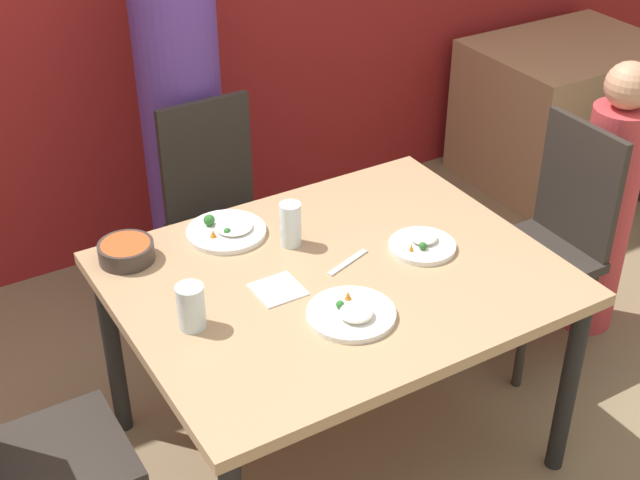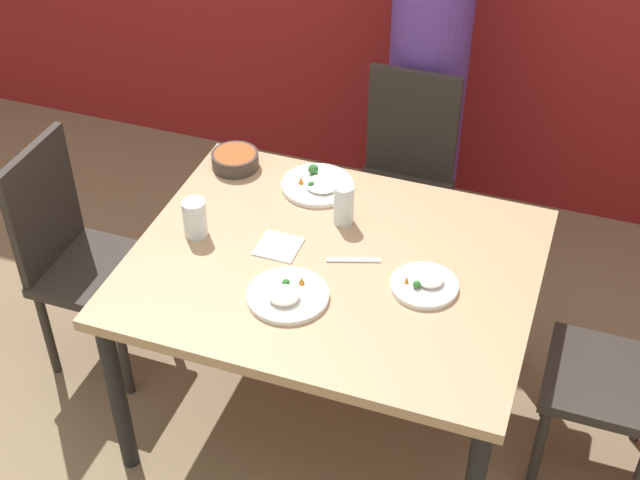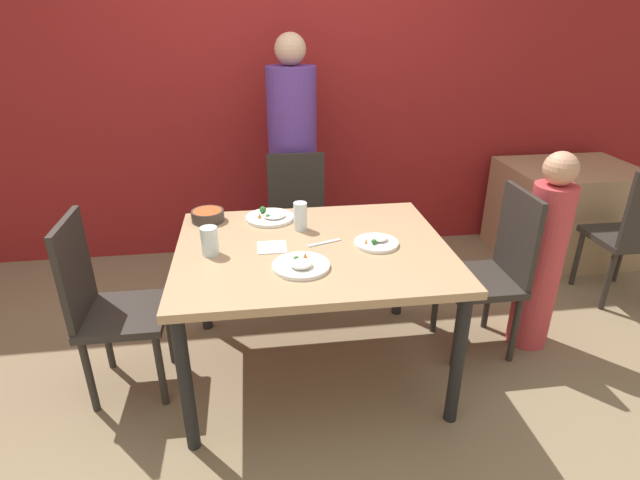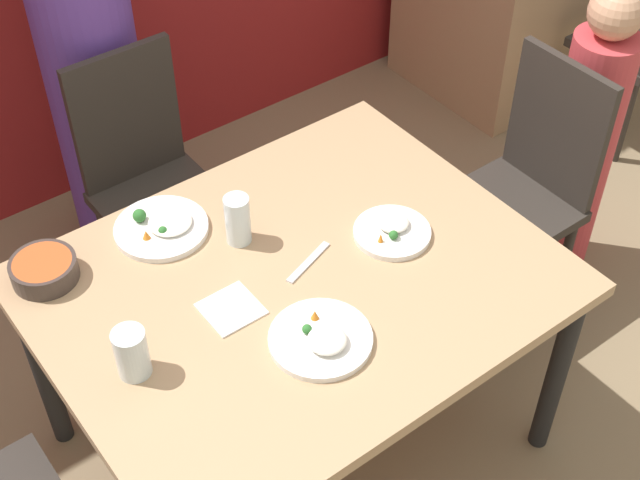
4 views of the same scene
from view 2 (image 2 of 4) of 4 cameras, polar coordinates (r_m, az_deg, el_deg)
The scene contains 14 objects.
ground_plane at distance 3.46m, azimuth 0.75°, elevation -10.77°, with size 10.00×10.00×0.00m, color #847051.
dining_table at distance 2.98m, azimuth 0.85°, elevation -2.52°, with size 1.33×1.06×0.74m.
chair_adult_spot at distance 3.74m, azimuth 5.31°, elevation 3.98°, with size 0.40×0.40×0.94m.
chair_child_spot at distance 3.08m, azimuth 19.50°, elevation -7.87°, with size 0.40×0.40×0.94m.
chair_empty_left at distance 3.46m, azimuth -15.22°, elevation -0.83°, with size 0.40×0.40×0.94m.
person_adult at distance 3.88m, azimuth 6.87°, elevation 9.92°, with size 0.33×0.33×1.67m.
bowl_curry at distance 3.37m, azimuth -5.46°, elevation 5.15°, with size 0.18×0.18×0.06m.
plate_rice_adult at distance 2.85m, azimuth 6.74°, elevation -2.84°, with size 0.22×0.22×0.05m.
plate_rice_child at distance 2.79m, azimuth -2.11°, elevation -3.55°, with size 0.26×0.26×0.05m.
plate_noodles at distance 3.26m, azimuth -0.14°, elevation 3.57°, with size 0.26×0.26×0.06m.
glass_water_tall at distance 3.03m, azimuth -8.02°, elevation 1.39°, with size 0.08×0.08×0.14m.
glass_water_short at distance 3.06m, azimuth 1.53°, elevation 2.30°, with size 0.07×0.07×0.15m.
napkin_folded at distance 2.99m, azimuth -2.66°, elevation -0.41°, with size 0.14×0.14×0.01m.
fork_steel at distance 2.94m, azimuth 2.17°, elevation -1.29°, with size 0.18×0.08×0.01m.
Camera 2 is at (0.70, -2.12, 2.64)m, focal length 50.00 mm.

